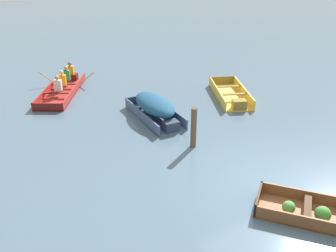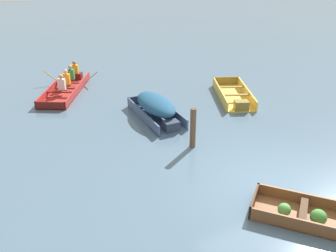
{
  "view_description": "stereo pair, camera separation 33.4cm",
  "coord_description": "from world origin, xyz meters",
  "px_view_note": "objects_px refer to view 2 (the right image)",
  "views": [
    {
      "loc": [
        -6.17,
        -5.69,
        5.45
      ],
      "look_at": [
        -0.97,
        3.51,
        0.35
      ],
      "focal_mm": 40.0,
      "sensor_mm": 36.0,
      "label": 1
    },
    {
      "loc": [
        -5.88,
        -5.85,
        5.45
      ],
      "look_at": [
        -0.97,
        3.51,
        0.35
      ],
      "focal_mm": 40.0,
      "sensor_mm": 36.0,
      "label": 2
    }
  ],
  "objects_px": {
    "skiff_yellow_near_moored": "(234,96)",
    "mooring_post": "(193,128)",
    "rowboat_red_with_crew": "(67,86)",
    "skiff_slate_blue_mid_moored": "(156,106)",
    "dinghy_wooden_brown_foreground": "(331,220)"
  },
  "relations": [
    {
      "from": "rowboat_red_with_crew",
      "to": "mooring_post",
      "type": "height_order",
      "value": "mooring_post"
    },
    {
      "from": "skiff_yellow_near_moored",
      "to": "mooring_post",
      "type": "relative_size",
      "value": 2.53
    },
    {
      "from": "skiff_slate_blue_mid_moored",
      "to": "rowboat_red_with_crew",
      "type": "distance_m",
      "value": 4.73
    },
    {
      "from": "skiff_yellow_near_moored",
      "to": "skiff_slate_blue_mid_moored",
      "type": "xyz_separation_m",
      "value": [
        -3.5,
        -0.19,
        0.31
      ]
    },
    {
      "from": "skiff_slate_blue_mid_moored",
      "to": "mooring_post",
      "type": "distance_m",
      "value": 2.38
    },
    {
      "from": "skiff_yellow_near_moored",
      "to": "rowboat_red_with_crew",
      "type": "height_order",
      "value": "rowboat_red_with_crew"
    },
    {
      "from": "dinghy_wooden_brown_foreground",
      "to": "skiff_slate_blue_mid_moored",
      "type": "bearing_deg",
      "value": 97.38
    },
    {
      "from": "skiff_yellow_near_moored",
      "to": "skiff_slate_blue_mid_moored",
      "type": "bearing_deg",
      "value": -176.83
    },
    {
      "from": "dinghy_wooden_brown_foreground",
      "to": "rowboat_red_with_crew",
      "type": "relative_size",
      "value": 0.82
    },
    {
      "from": "rowboat_red_with_crew",
      "to": "mooring_post",
      "type": "distance_m",
      "value": 6.97
    },
    {
      "from": "dinghy_wooden_brown_foreground",
      "to": "mooring_post",
      "type": "xyz_separation_m",
      "value": [
        -0.83,
        4.4,
        0.48
      ]
    },
    {
      "from": "dinghy_wooden_brown_foreground",
      "to": "rowboat_red_with_crew",
      "type": "xyz_separation_m",
      "value": [
        -2.95,
        11.03,
        0.06
      ]
    },
    {
      "from": "dinghy_wooden_brown_foreground",
      "to": "skiff_yellow_near_moored",
      "type": "xyz_separation_m",
      "value": [
        2.62,
        6.97,
        -0.01
      ]
    },
    {
      "from": "dinghy_wooden_brown_foreground",
      "to": "mooring_post",
      "type": "height_order",
      "value": "mooring_post"
    },
    {
      "from": "skiff_yellow_near_moored",
      "to": "rowboat_red_with_crew",
      "type": "distance_m",
      "value": 6.89
    }
  ]
}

